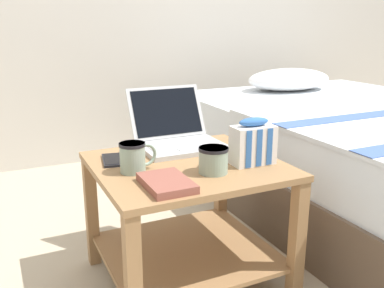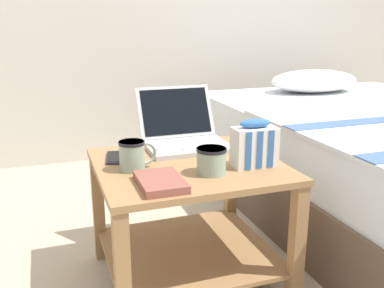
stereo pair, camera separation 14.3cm
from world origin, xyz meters
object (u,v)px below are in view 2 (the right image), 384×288
at_px(snack_bag, 254,145).
at_px(closed_book, 160,182).
at_px(mug_front_right, 133,154).
at_px(laptop, 184,135).
at_px(cell_phone, 116,157).
at_px(mug_front_left, 211,159).

relative_size(snack_bag, closed_book, 0.86).
relative_size(mug_front_right, closed_book, 0.68).
xyz_separation_m(snack_bag, closed_book, (-0.35, -0.07, -0.06)).
bearing_deg(closed_book, laptop, 62.46).
bearing_deg(snack_bag, cell_phone, 151.59).
distance_m(laptop, mug_front_right, 0.34).
xyz_separation_m(mug_front_left, mug_front_right, (-0.23, 0.12, 0.01)).
xyz_separation_m(laptop, mug_front_right, (-0.25, -0.22, 0.01)).
xyz_separation_m(mug_front_right, cell_phone, (-0.03, 0.14, -0.05)).
bearing_deg(laptop, closed_book, -117.54).
xyz_separation_m(mug_front_left, snack_bag, (0.17, 0.02, 0.03)).
xyz_separation_m(laptop, mug_front_left, (-0.02, -0.34, 0.00)).
bearing_deg(mug_front_left, snack_bag, 7.51).
distance_m(mug_front_left, mug_front_right, 0.26).
relative_size(laptop, mug_front_right, 2.54).
xyz_separation_m(mug_front_right, snack_bag, (0.40, -0.09, 0.02)).
distance_m(mug_front_left, snack_bag, 0.17).
bearing_deg(snack_bag, mug_front_left, -172.49).
bearing_deg(mug_front_left, mug_front_right, 153.57).
relative_size(cell_phone, closed_book, 0.81).
bearing_deg(mug_front_left, cell_phone, 136.18).
bearing_deg(cell_phone, snack_bag, -28.41).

